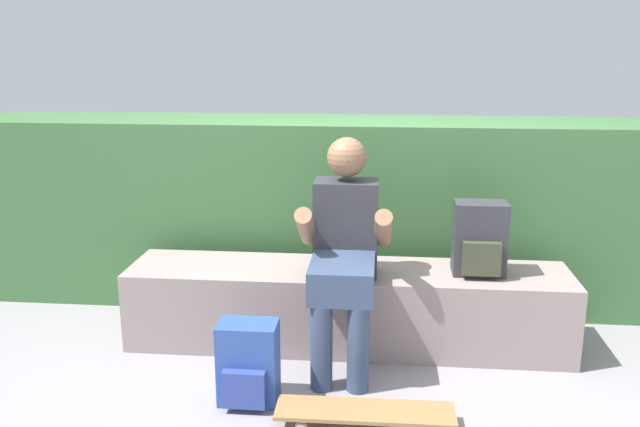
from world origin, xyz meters
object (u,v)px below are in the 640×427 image
at_px(skateboard_near_person, 365,412).
at_px(backpack_on_ground, 248,364).
at_px(person_skater, 344,247).
at_px(backpack_on_bench, 480,240).
at_px(bench_main, 347,306).

distance_m(skateboard_near_person, backpack_on_ground, 0.60).
relative_size(person_skater, backpack_on_bench, 2.99).
height_order(person_skater, backpack_on_bench, person_skater).
bearing_deg(skateboard_near_person, backpack_on_ground, 162.91).
distance_m(bench_main, backpack_on_ground, 0.82).
bearing_deg(skateboard_near_person, backpack_on_bench, 55.64).
xyz_separation_m(skateboard_near_person, backpack_on_bench, (0.58, 0.85, 0.56)).
xyz_separation_m(person_skater, skateboard_near_person, (0.14, -0.64, -0.57)).
distance_m(person_skater, backpack_on_bench, 0.75).
relative_size(backpack_on_bench, backpack_on_ground, 1.00).
height_order(skateboard_near_person, backpack_on_bench, backpack_on_bench).
bearing_deg(backpack_on_bench, skateboard_near_person, -124.36).
relative_size(skateboard_near_person, backpack_on_bench, 2.01).
relative_size(bench_main, backpack_on_ground, 6.17).
bearing_deg(backpack_on_ground, skateboard_near_person, -17.09).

